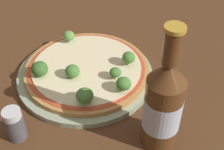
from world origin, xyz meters
TOP-DOWN VIEW (x-y plane):
  - ground_plane at (0.00, 0.00)m, footprint 3.00×3.00m
  - plate at (0.02, -0.01)m, footprint 0.29×0.29m
  - pizza at (0.02, -0.01)m, footprint 0.26×0.26m
  - broccoli_floret_0 at (0.08, 0.03)m, footprint 0.02×0.02m
  - broccoli_floret_1 at (0.06, 0.07)m, footprint 0.03×0.03m
  - broccoli_floret_2 at (-0.01, -0.10)m, footprint 0.03×0.03m
  - broccoli_floret_3 at (-0.08, -0.00)m, footprint 0.03×0.03m
  - broccoli_floret_4 at (0.11, -0.06)m, footprint 0.03×0.03m
  - broccoli_floret_5 at (0.12, 0.02)m, footprint 0.03×0.03m
  - broccoli_floret_6 at (0.03, -0.05)m, footprint 0.03×0.03m
  - beer_bottle at (0.23, 0.02)m, footprint 0.06×0.06m
  - pepper_shaker at (0.10, -0.19)m, footprint 0.03×0.03m

SIDE VIEW (x-z plane):
  - ground_plane at x=0.00m, z-range 0.00..0.00m
  - plate at x=0.02m, z-range 0.00..0.01m
  - pizza at x=0.02m, z-range 0.01..0.03m
  - pepper_shaker at x=0.10m, z-range 0.00..0.06m
  - broccoli_floret_6 at x=0.03m, z-range 0.03..0.05m
  - broccoli_floret_2 at x=-0.01m, z-range 0.03..0.06m
  - broccoli_floret_0 at x=0.08m, z-range 0.03..0.05m
  - broccoli_floret_3 at x=-0.08m, z-range 0.03..0.06m
  - broccoli_floret_4 at x=0.11m, z-range 0.03..0.06m
  - broccoli_floret_5 at x=0.12m, z-range 0.03..0.06m
  - broccoli_floret_1 at x=0.06m, z-range 0.03..0.06m
  - beer_bottle at x=0.23m, z-range -0.03..0.20m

